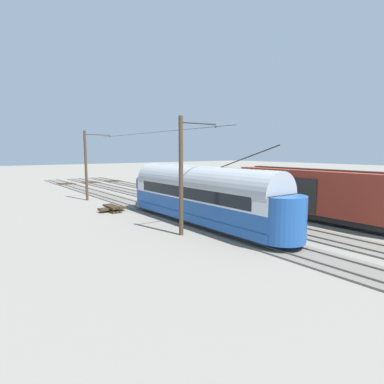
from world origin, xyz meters
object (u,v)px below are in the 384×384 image
(catenary_pole_foreground, at_px, (87,164))
(switch_stand, at_px, (203,190))
(catenary_pole_mid_near, at_px, (182,174))
(vintage_streetcar, at_px, (200,194))
(boxcar_adjacent, at_px, (315,193))
(spare_tie_stack, at_px, (112,208))

(catenary_pole_foreground, bearing_deg, switch_stand, 158.16)
(catenary_pole_foreground, distance_m, catenary_pole_mid_near, 18.35)
(catenary_pole_foreground, bearing_deg, vintage_streetcar, 99.31)
(boxcar_adjacent, height_order, spare_tie_stack, boxcar_adjacent)
(vintage_streetcar, distance_m, switch_stand, 15.21)
(vintage_streetcar, relative_size, spare_tie_stack, 7.24)
(catenary_pole_mid_near, distance_m, switch_stand, 18.45)
(boxcar_adjacent, height_order, switch_stand, boxcar_adjacent)
(vintage_streetcar, xyz_separation_m, spare_tie_stack, (3.22, -8.74, -1.99))
(boxcar_adjacent, relative_size, spare_tie_stack, 5.52)
(catenary_pole_foreground, height_order, spare_tie_stack, catenary_pole_foreground)
(vintage_streetcar, relative_size, boxcar_adjacent, 1.31)
(catenary_pole_mid_near, relative_size, spare_tie_stack, 3.14)
(vintage_streetcar, height_order, catenary_pole_foreground, catenary_pole_foreground)
(boxcar_adjacent, height_order, catenary_pole_foreground, catenary_pole_foreground)
(switch_stand, bearing_deg, spare_tie_stack, 13.65)
(vintage_streetcar, relative_size, catenary_pole_foreground, 2.30)
(vintage_streetcar, bearing_deg, switch_stand, -128.64)
(vintage_streetcar, bearing_deg, boxcar_adjacent, 153.29)
(vintage_streetcar, distance_m, spare_tie_stack, 9.53)
(spare_tie_stack, bearing_deg, vintage_streetcar, 110.20)
(vintage_streetcar, height_order, boxcar_adjacent, vintage_streetcar)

